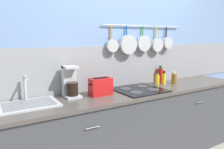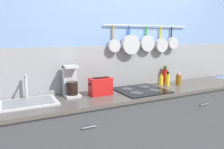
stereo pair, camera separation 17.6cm
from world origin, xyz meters
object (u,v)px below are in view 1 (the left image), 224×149
Objects in this scene: coffee_maker at (70,84)px; bottle_hot_sauce at (157,80)px; bottle_sesame_oil at (160,75)px; bottle_vinegar at (174,78)px; toaster at (101,87)px; bottle_olive_oil at (164,78)px.

coffee_maker is 2.25× the size of bottle_hot_sauce.
bottle_vinegar is (0.08, -0.18, -0.03)m from bottle_sesame_oil.
toaster is at bearing -174.46° from bottle_hot_sauce.
bottle_sesame_oil is (0.07, 0.15, 0.02)m from bottle_olive_oil.
bottle_sesame_oil is at bearing 33.14° from bottle_hot_sauce.
bottle_sesame_oil is at bearing 2.89° from coffee_maker.
bottle_vinegar is at bearing -11.53° from bottle_olive_oil.
bottle_olive_oil is (1.28, -0.08, -0.06)m from coffee_maker.
bottle_vinegar is (1.44, -0.11, -0.06)m from coffee_maker.
toaster is at bearing -170.24° from bottle_sesame_oil.
bottle_olive_oil is 0.16m from bottle_vinegar.
bottle_vinegar is at bearing 0.14° from toaster.
coffee_maker is 1.42× the size of bottle_sesame_oil.
toaster is at bearing -177.95° from bottle_olive_oil.
bottle_sesame_oil is 1.40× the size of bottle_vinegar.
toaster is at bearing -20.49° from coffee_maker.
bottle_olive_oil reaches higher than bottle_vinegar.
toaster is 1.14m from bottle_vinegar.
toaster is 1.07m from bottle_sesame_oil.
toaster is 0.92m from bottle_hot_sauce.
bottle_sesame_oil is (1.05, 0.18, 0.01)m from toaster.
bottle_sesame_oil reaches higher than bottle_hot_sauce.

